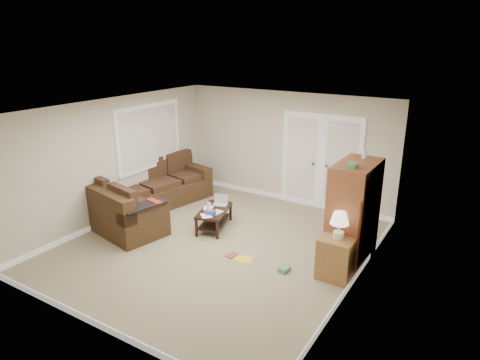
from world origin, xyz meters
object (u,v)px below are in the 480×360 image
Objects in this scene: sectional_sofa at (142,198)px; tv_armoire at (353,212)px; coffee_table at (215,218)px; side_cabinet at (337,254)px.

tv_armoire is at bearing 17.22° from sectional_sofa.
coffee_table is at bearing -175.21° from tv_armoire.
sectional_sofa is 4.40m from side_cabinet.
coffee_table is at bearing 20.11° from sectional_sofa.
side_cabinet is (4.39, -0.25, 0.03)m from sectional_sofa.
sectional_sofa is 1.80× the size of tv_armoire.
tv_armoire reaches higher than sectional_sofa.
tv_armoire is at bearing -13.41° from coffee_table.
side_cabinet is at bearing -89.36° from tv_armoire.
coffee_table is 2.73m from side_cabinet.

